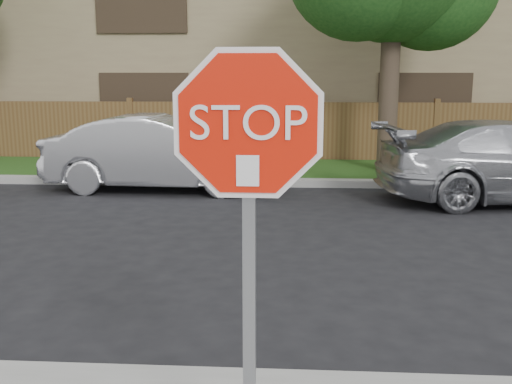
{
  "coord_description": "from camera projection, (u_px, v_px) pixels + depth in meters",
  "views": [
    {
      "loc": [
        0.34,
        -4.33,
        2.4
      ],
      "look_at": [
        0.13,
        -0.9,
        1.7
      ],
      "focal_mm": 42.0,
      "sensor_mm": 36.0,
      "label": 1
    }
  ],
  "objects": [
    {
      "name": "stop_sign",
      "position": [
        248.0,
        190.0,
        2.92
      ],
      "size": [
        1.01,
        0.13,
        2.55
      ],
      "color": "gray",
      "rests_on": "sidewalk_near"
    },
    {
      "name": "sedan_left",
      "position": [
        162.0,
        153.0,
        12.16
      ],
      "size": [
        4.66,
        1.75,
        1.52
      ],
      "primitive_type": "imported",
      "rotation": [
        0.0,
        0.0,
        1.54
      ],
      "color": "silver",
      "rests_on": "ground"
    },
    {
      "name": "grass_strip",
      "position": [
        279.0,
        171.0,
        14.31
      ],
      "size": [
        70.0,
        3.0,
        0.12
      ],
      "primitive_type": "cube",
      "color": "#1E4714",
      "rests_on": "ground"
    },
    {
      "name": "apartment_building",
      "position": [
        285.0,
        38.0,
        20.66
      ],
      "size": [
        35.2,
        9.2,
        7.2
      ],
      "color": "#8F7A59",
      "rests_on": "ground"
    },
    {
      "name": "fence",
      "position": [
        281.0,
        133.0,
        15.73
      ],
      "size": [
        70.0,
        0.12,
        1.6
      ],
      "primitive_type": "cube",
      "color": "brown",
      "rests_on": "ground"
    },
    {
      "name": "ground",
      "position": [
        247.0,
        379.0,
        4.73
      ],
      "size": [
        90.0,
        90.0,
        0.0
      ],
      "primitive_type": "plane",
      "color": "black",
      "rests_on": "ground"
    },
    {
      "name": "far_curb",
      "position": [
        277.0,
        182.0,
        12.69
      ],
      "size": [
        70.0,
        0.3,
        0.15
      ],
      "primitive_type": "cube",
      "color": "gray",
      "rests_on": "ground"
    }
  ]
}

